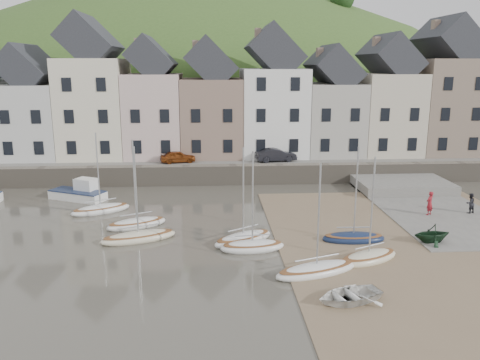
{
  "coord_description": "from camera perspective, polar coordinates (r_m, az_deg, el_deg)",
  "views": [
    {
      "loc": [
        -2.01,
        -27.49,
        11.04
      ],
      "look_at": [
        0.0,
        6.0,
        3.0
      ],
      "focal_mm": 36.5,
      "sensor_mm": 36.0,
      "label": 1
    }
  ],
  "objects": [
    {
      "name": "ground",
      "position": [
        29.69,
        0.7,
        -8.35
      ],
      "size": [
        160.0,
        160.0,
        0.0
      ],
      "primitive_type": "plane",
      "color": "#4A453A",
      "rests_on": "ground"
    },
    {
      "name": "quay_land",
      "position": [
        60.41,
        -1.48,
        3.66
      ],
      "size": [
        90.0,
        30.0,
        1.5
      ],
      "primitive_type": "cube",
      "color": "#3A5923",
      "rests_on": "ground"
    },
    {
      "name": "quay_street",
      "position": [
        48.96,
        -1.02,
        2.3
      ],
      "size": [
        70.0,
        7.0,
        0.1
      ],
      "primitive_type": "cube",
      "color": "slate",
      "rests_on": "quay_land"
    },
    {
      "name": "seawall",
      "position": [
        45.67,
        -0.83,
        0.65
      ],
      "size": [
        70.0,
        1.2,
        1.8
      ],
      "primitive_type": "cube",
      "color": "slate",
      "rests_on": "ground"
    },
    {
      "name": "beach",
      "position": [
        32.35,
        20.7,
        -7.34
      ],
      "size": [
        18.0,
        26.0,
        0.06
      ],
      "primitive_type": "cube",
      "color": "#7B644B",
      "rests_on": "ground"
    },
    {
      "name": "slipway",
      "position": [
        40.86,
        21.35,
        -3.06
      ],
      "size": [
        8.0,
        18.0,
        0.12
      ],
      "primitive_type": "cube",
      "color": "slate",
      "rests_on": "ground"
    },
    {
      "name": "hillside",
      "position": [
        92.23,
        -5.14,
        -4.93
      ],
      "size": [
        134.4,
        84.0,
        84.0
      ],
      "color": "#3A5923",
      "rests_on": "ground"
    },
    {
      "name": "townhouse_terrace",
      "position": [
        51.76,
        0.76,
        9.36
      ],
      "size": [
        61.05,
        8.0,
        13.93
      ],
      "color": "white",
      "rests_on": "quay_land"
    },
    {
      "name": "sailboat_0",
      "position": [
        38.56,
        -15.98,
        -3.29
      ],
      "size": [
        4.66,
        3.42,
        6.32
      ],
      "color": "white",
      "rests_on": "ground"
    },
    {
      "name": "sailboat_1",
      "position": [
        34.61,
        -11.99,
        -4.97
      ],
      "size": [
        4.42,
        3.15,
        6.32
      ],
      "color": "white",
      "rests_on": "ground"
    },
    {
      "name": "sailboat_2",
      "position": [
        32.0,
        -11.79,
        -6.51
      ],
      "size": [
        5.07,
        3.07,
        6.32
      ],
      "color": "beige",
      "rests_on": "ground"
    },
    {
      "name": "sailboat_3",
      "position": [
        29.8,
        1.46,
        -7.72
      ],
      "size": [
        4.08,
        1.96,
        6.32
      ],
      "color": "white",
      "rests_on": "ground"
    },
    {
      "name": "sailboat_4",
      "position": [
        31.07,
        0.38,
        -6.82
      ],
      "size": [
        4.41,
        3.57,
        6.32
      ],
      "color": "white",
      "rests_on": "ground"
    },
    {
      "name": "sailboat_5",
      "position": [
        32.0,
        13.12,
        -6.57
      ],
      "size": [
        4.04,
        1.6,
        6.32
      ],
      "color": "#162446",
      "rests_on": "ground"
    },
    {
      "name": "sailboat_6",
      "position": [
        26.92,
        8.95,
        -10.3
      ],
      "size": [
        5.13,
        3.07,
        6.32
      ],
      "color": "white",
      "rests_on": "ground"
    },
    {
      "name": "sailboat_7",
      "position": [
        29.12,
        14.82,
        -8.71
      ],
      "size": [
        4.22,
        3.06,
        6.32
      ],
      "color": "beige",
      "rests_on": "ground"
    },
    {
      "name": "motorboat_2",
      "position": [
        42.74,
        -18.23,
        -1.38
      ],
      "size": [
        5.06,
        3.62,
        1.7
      ],
      "color": "white",
      "rests_on": "ground"
    },
    {
      "name": "rowboat_white",
      "position": [
        24.19,
        12.61,
        -12.98
      ],
      "size": [
        3.78,
        3.17,
        0.67
      ],
      "primitive_type": "imported",
      "rotation": [
        0.0,
        0.0,
        -1.27
      ],
      "color": "white",
      "rests_on": "beach"
    },
    {
      "name": "rowboat_green",
      "position": [
        32.93,
        21.52,
        -5.84
      ],
      "size": [
        2.59,
        2.31,
        1.24
      ],
      "primitive_type": "imported",
      "rotation": [
        0.0,
        0.0,
        -1.44
      ],
      "color": "#16331D",
      "rests_on": "beach"
    },
    {
      "name": "person_red",
      "position": [
        38.57,
        21.29,
        -2.55
      ],
      "size": [
        0.77,
        0.72,
        1.77
      ],
      "primitive_type": "imported",
      "rotation": [
        0.0,
        0.0,
        3.75
      ],
      "color": "maroon",
      "rests_on": "slipway"
    },
    {
      "name": "person_dark",
      "position": [
        40.26,
        25.31,
        -2.46
      ],
      "size": [
        0.9,
        0.8,
        1.53
      ],
      "primitive_type": "imported",
      "rotation": [
        0.0,
        0.0,
        3.5
      ],
      "color": "#222228",
      "rests_on": "slipway"
    },
    {
      "name": "car_left",
      "position": [
        47.93,
        -7.27,
        2.72
      ],
      "size": [
        3.63,
        2.06,
        1.17
      ],
      "primitive_type": "imported",
      "rotation": [
        0.0,
        0.0,
        1.78
      ],
      "color": "brown",
      "rests_on": "quay_street"
    },
    {
      "name": "car_right",
      "position": [
        48.23,
        4.23,
        2.95
      ],
      "size": [
        4.18,
        2.09,
        1.32
      ],
      "primitive_type": "imported",
      "rotation": [
        0.0,
        0.0,
        1.75
      ],
      "color": "black",
      "rests_on": "quay_street"
    }
  ]
}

